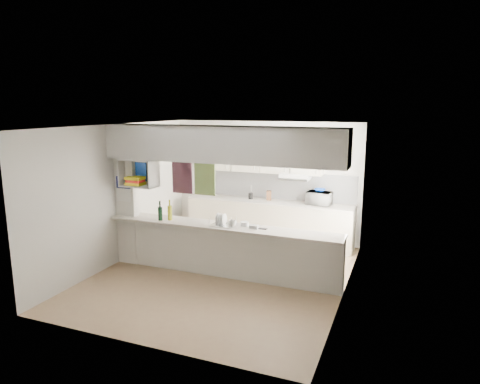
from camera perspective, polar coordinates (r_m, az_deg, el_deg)
The scene contains 16 objects.
floor at distance 7.64m, azimuth -2.52°, elevation -11.06°, with size 4.80×4.80×0.00m, color tan.
ceiling at distance 7.07m, azimuth -2.70°, elevation 8.80°, with size 4.80×4.80×0.00m, color white.
wall_back at distance 9.45m, azimuth 3.33°, elevation 1.51°, with size 4.20×4.20×0.00m, color silver.
wall_left at distance 8.31m, azimuth -15.95°, elevation -0.28°, with size 4.80×4.80×0.00m, color silver.
wall_right at distance 6.69m, azimuth 14.07°, elevation -2.94°, with size 4.80×4.80×0.00m, color silver.
servery_partition at distance 7.25m, azimuth -3.88°, elevation 1.37°, with size 4.20×0.50×2.60m.
cubby_shelf at distance 7.88m, azimuth -13.30°, elevation 2.27°, with size 0.65×0.35×0.50m.
kitchen_run at distance 9.25m, azimuth 3.74°, elevation -1.71°, with size 3.60×0.63×2.24m.
microwave at distance 8.93m, azimuth 10.54°, elevation -0.83°, with size 0.49×0.33×0.27m, color white.
bowl at distance 8.92m, azimuth 10.59°, elevation 0.23°, with size 0.23×0.23×0.06m, color navy.
dish_rack at distance 7.29m, azimuth -2.29°, elevation -3.82°, with size 0.40×0.30×0.22m.
cup at distance 7.17m, azimuth -1.04°, elevation -4.21°, with size 0.14×0.14×0.11m, color white.
wine_bottles at distance 7.72m, azimuth -9.94°, elevation -2.74°, with size 0.23×0.16×0.37m.
plastic_tubs at distance 7.21m, azimuth 1.18°, elevation -4.43°, with size 0.49×0.22×0.07m.
utensil_jar at distance 9.35m, azimuth 1.43°, elevation -0.52°, with size 0.10×0.10×0.14m, color black.
knife_block at distance 9.24m, azimuth 3.87°, elevation -0.47°, with size 0.10×0.08×0.21m, color #57341D.
Camera 1 is at (2.89, -6.45, 2.92)m, focal length 32.00 mm.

